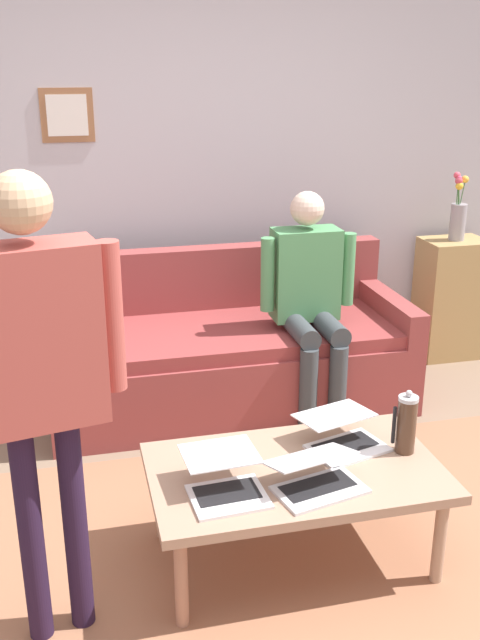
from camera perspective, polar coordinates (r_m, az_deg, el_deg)
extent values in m
plane|color=#7B6450|center=(3.17, 2.82, -18.56)|extent=(7.68, 7.68, 0.00)
cube|color=#956145|center=(3.13, 4.73, -19.02)|extent=(2.92, 2.12, 0.01)
cube|color=#B6B2BC|center=(4.67, -4.62, 12.19)|extent=(7.04, 0.10, 2.70)
cube|color=#935F3D|center=(4.53, -13.37, 15.32)|extent=(0.31, 0.02, 0.31)
cube|color=silver|center=(4.53, -13.37, 15.31)|extent=(0.23, 0.00, 0.23)
cube|color=brown|center=(4.35, -0.76, -4.00)|extent=(2.08, 0.87, 0.42)
cube|color=brown|center=(4.23, -0.72, -1.01)|extent=(1.84, 0.79, 0.08)
cube|color=brown|center=(4.53, -1.82, 2.93)|extent=(2.08, 0.14, 0.46)
cube|color=brown|center=(4.54, 11.40, 0.84)|extent=(0.12, 0.87, 0.20)
cube|color=brown|center=(4.14, -14.16, -1.24)|extent=(0.12, 0.87, 0.20)
cube|color=#9E7B63|center=(2.98, 4.34, -11.78)|extent=(1.16, 0.69, 0.04)
cylinder|color=tan|center=(3.07, 15.34, -16.23)|extent=(0.05, 0.05, 0.39)
cylinder|color=#A4725A|center=(2.79, -4.61, -19.68)|extent=(0.05, 0.05, 0.39)
cylinder|color=#9B745B|center=(3.47, 11.06, -11.29)|extent=(0.05, 0.05, 0.39)
cylinder|color=#A4785C|center=(3.22, -6.20, -13.64)|extent=(0.05, 0.05, 0.39)
cube|color=silver|center=(3.11, 8.42, -9.88)|extent=(0.36, 0.29, 0.01)
cube|color=black|center=(3.12, 8.23, -9.63)|extent=(0.29, 0.20, 0.00)
cube|color=silver|center=(3.13, 7.39, -7.38)|extent=(0.35, 0.28, 0.02)
cube|color=#261831|center=(3.13, 7.42, -7.40)|extent=(0.32, 0.25, 0.01)
cube|color=silver|center=(2.78, -0.92, -13.65)|extent=(0.29, 0.25, 0.01)
cube|color=black|center=(2.79, -1.03, -13.32)|extent=(0.24, 0.16, 0.00)
cube|color=silver|center=(2.81, -1.61, -10.38)|extent=(0.29, 0.24, 0.01)
cube|color=white|center=(2.81, -1.60, -10.41)|extent=(0.26, 0.22, 0.00)
cube|color=silver|center=(2.83, 6.27, -13.04)|extent=(0.37, 0.27, 0.01)
cube|color=black|center=(2.84, 6.09, -12.76)|extent=(0.30, 0.18, 0.00)
cube|color=silver|center=(2.83, 5.51, -10.66)|extent=(0.37, 0.26, 0.06)
cube|color=silver|center=(2.83, 5.54, -10.68)|extent=(0.33, 0.23, 0.05)
cylinder|color=#4C3323|center=(3.09, 12.87, -8.09)|extent=(0.08, 0.08, 0.23)
cylinder|color=#B7B7BC|center=(3.04, 13.05, -6.01)|extent=(0.08, 0.08, 0.02)
sphere|color=#B2B2B7|center=(3.03, 13.08, -5.61)|extent=(0.03, 0.03, 0.03)
cube|color=black|center=(3.06, 11.95, -8.04)|extent=(0.01, 0.01, 0.16)
cube|color=tan|center=(5.20, 16.09, 1.64)|extent=(0.42, 0.32, 0.82)
cylinder|color=#969097|center=(5.07, 16.66, 7.35)|extent=(0.10, 0.10, 0.24)
cylinder|color=#3D7038|center=(5.02, 16.73, 9.61)|extent=(0.01, 0.01, 0.17)
sphere|color=#DF486F|center=(5.00, 16.79, 10.55)|extent=(0.03, 0.03, 0.03)
cylinder|color=#3D7038|center=(5.03, 16.66, 9.74)|extent=(0.02, 0.03, 0.19)
sphere|color=#E64A5D|center=(5.02, 16.61, 10.79)|extent=(0.04, 0.04, 0.04)
cylinder|color=#3D7038|center=(5.02, 16.75, 9.33)|extent=(0.01, 0.02, 0.12)
sphere|color=yellow|center=(5.00, 16.78, 10.00)|extent=(0.05, 0.05, 0.05)
cylinder|color=#3D7038|center=(5.02, 16.71, 9.52)|extent=(0.01, 0.02, 0.15)
sphere|color=#D6495A|center=(5.00, 16.75, 10.38)|extent=(0.05, 0.05, 0.05)
cylinder|color=#3D7038|center=(5.05, 17.03, 9.57)|extent=(0.01, 0.03, 0.16)
sphere|color=gold|center=(5.05, 17.19, 10.46)|extent=(0.05, 0.05, 0.05)
cylinder|color=#24152D|center=(2.70, -16.01, -15.94)|extent=(0.08, 0.08, 0.84)
cylinder|color=#24152D|center=(2.72, -12.76, -15.37)|extent=(0.08, 0.08, 0.84)
cube|color=#A1443C|center=(2.37, -15.84, -1.30)|extent=(0.45, 0.26, 0.60)
cylinder|color=#A1443C|center=(2.41, -10.04, 0.23)|extent=(0.09, 0.09, 0.51)
sphere|color=tan|center=(2.26, -16.85, 8.80)|extent=(0.19, 0.19, 0.19)
cylinder|color=#363D40|center=(4.07, 7.63, -5.32)|extent=(0.10, 0.10, 0.50)
cylinder|color=#363D40|center=(4.01, 5.35, -5.59)|extent=(0.10, 0.10, 0.50)
cylinder|color=#363D40|center=(4.11, 6.93, -0.50)|extent=(0.12, 0.40, 0.12)
cylinder|color=#363D40|center=(4.05, 4.67, -0.69)|extent=(0.12, 0.40, 0.12)
cube|color=#4B8C57|center=(4.16, 5.12, 3.61)|extent=(0.37, 0.20, 0.52)
cylinder|color=#4B8C57|center=(4.19, 8.44, 3.95)|extent=(0.08, 0.08, 0.42)
cylinder|color=#4B8C57|center=(4.04, 2.16, 3.56)|extent=(0.08, 0.08, 0.42)
sphere|color=beige|center=(4.07, 5.29, 8.68)|extent=(0.19, 0.19, 0.19)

